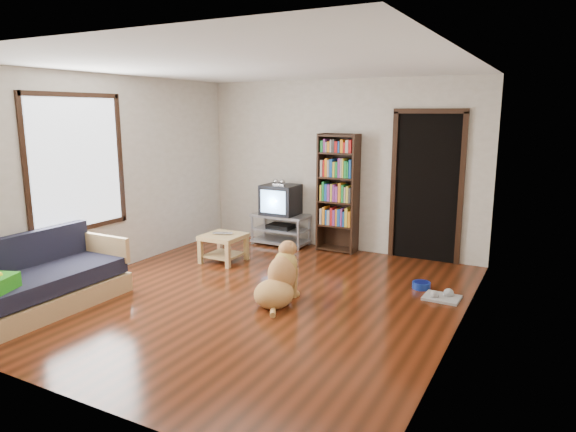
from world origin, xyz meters
The scene contains 17 objects.
ground centered at (0.00, 0.00, 0.00)m, with size 5.00×5.00×0.00m, color #59220F.
ceiling centered at (0.00, 0.00, 2.60)m, with size 5.00×5.00×0.00m, color white.
wall_back centered at (0.00, 2.50, 1.30)m, with size 4.50×4.50×0.00m, color beige.
wall_front centered at (0.00, -2.50, 1.30)m, with size 4.50×4.50×0.00m, color beige.
wall_left centered at (-2.25, 0.00, 1.30)m, with size 5.00×5.00×0.00m, color beige.
wall_right centered at (2.25, 0.00, 1.30)m, with size 5.00×5.00×0.00m, color beige.
laptop centered at (-1.15, 0.99, 0.41)m, with size 0.29×0.18×0.02m, color silver.
dog_bowl centered at (1.64, 1.21, 0.04)m, with size 0.22×0.22×0.08m, color navy.
grey_rag centered at (1.94, 0.96, 0.01)m, with size 0.40×0.32×0.03m, color #989898.
window centered at (-2.23, -0.50, 1.50)m, with size 0.03×1.46×1.70m.
doorway centered at (1.35, 2.48, 1.12)m, with size 1.03×0.05×2.19m.
tv_stand centered at (-0.90, 2.25, 0.27)m, with size 0.90×0.45×0.50m.
crt_tv centered at (-0.90, 2.27, 0.74)m, with size 0.55×0.52×0.58m.
bookshelf centered at (0.05, 2.34, 1.00)m, with size 0.60×0.30×1.80m.
sofa centered at (-1.87, -1.38, 0.26)m, with size 0.80×1.80×0.80m.
coffee_table centered at (-1.15, 1.02, 0.28)m, with size 0.55×0.55×0.40m.
dog centered at (0.33, -0.01, 0.26)m, with size 0.45×0.86×0.70m.
Camera 1 is at (3.02, -4.83, 2.12)m, focal length 32.00 mm.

